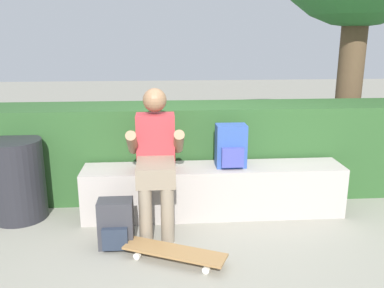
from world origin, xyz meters
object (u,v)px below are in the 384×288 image
at_px(bench_main, 214,190).
at_px(backpack_on_ground, 116,225).
at_px(trash_bin, 17,180).
at_px(skateboard_near_person, 174,252).
at_px(backpack_on_bench, 231,147).
at_px(person_skater, 156,154).

height_order(bench_main, backpack_on_ground, bench_main).
relative_size(backpack_on_ground, trash_bin, 0.53).
xyz_separation_m(bench_main, skateboard_near_person, (-0.41, -0.83, -0.16)).
distance_m(bench_main, backpack_on_bench, 0.46).
height_order(person_skater, backpack_on_bench, person_skater).
distance_m(bench_main, trash_bin, 1.83).
relative_size(person_skater, backpack_on_bench, 3.07).
height_order(backpack_on_bench, backpack_on_ground, backpack_on_bench).
xyz_separation_m(bench_main, person_skater, (-0.54, -0.21, 0.43)).
bearing_deg(bench_main, backpack_on_bench, -3.47).
distance_m(person_skater, trash_bin, 1.35).
bearing_deg(bench_main, trash_bin, 178.30).
bearing_deg(backpack_on_bench, backpack_on_ground, -151.24).
xyz_separation_m(person_skater, trash_bin, (-1.29, 0.26, -0.29)).
distance_m(skateboard_near_person, backpack_on_ground, 0.55).
distance_m(bench_main, backpack_on_ground, 1.04).
height_order(skateboard_near_person, backpack_on_ground, backpack_on_ground).
height_order(bench_main, person_skater, person_skater).
bearing_deg(trash_bin, backpack_on_ground, -33.10).
height_order(backpack_on_bench, trash_bin, backpack_on_bench).
relative_size(bench_main, backpack_on_bench, 6.13).
bearing_deg(backpack_on_bench, bench_main, 176.53).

